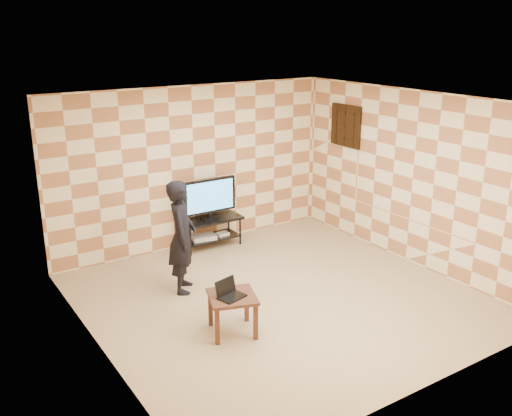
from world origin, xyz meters
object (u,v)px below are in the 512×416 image
at_px(side_table, 232,302).
at_px(person, 182,237).
at_px(tv, 210,197).
at_px(tv_stand, 210,226).

xyz_separation_m(side_table, person, (0.02, 1.40, 0.40)).
bearing_deg(tv, person, -131.84).
relative_size(tv, person, 0.59).
distance_m(side_table, person, 1.45).
xyz_separation_m(tv_stand, side_table, (-1.15, -2.66, 0.04)).
distance_m(tv_stand, person, 1.74).
xyz_separation_m(tv_stand, person, (-1.12, -1.26, 0.44)).
height_order(tv_stand, person, person).
height_order(tv, side_table, tv).
height_order(tv, person, person).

